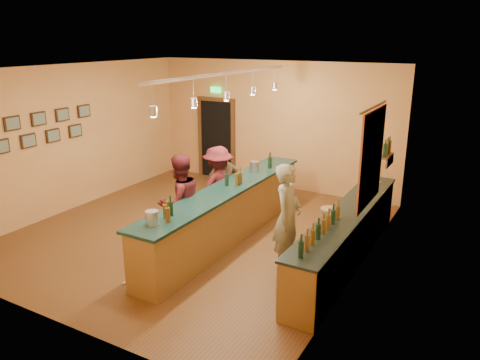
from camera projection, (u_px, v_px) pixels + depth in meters
The scene contains 18 objects.
floor at pixel (197, 232), 9.37m from camera, with size 7.00×7.00×0.00m, color brown.
ceiling at pixel (193, 68), 8.43m from camera, with size 6.50×7.00×0.02m, color silver.
wall_back at pixel (274, 125), 11.82m from camera, with size 6.50×0.02×3.20m, color tan.
wall_front at pixel (40, 212), 5.99m from camera, with size 6.50×0.02×3.20m, color tan.
wall_left at pixel (75, 137), 10.43m from camera, with size 0.02×7.00×3.20m, color tan.
wall_right at pixel (365, 179), 7.38m from camera, with size 0.02×7.00×3.20m, color tan.
doorway at pixel (217, 137), 12.73m from camera, with size 1.15×0.09×2.48m.
tapestry at pixel (372, 158), 7.65m from camera, with size 0.03×1.40×1.60m, color #AA2522.
bottle_shelf at pixel (388, 150), 8.98m from camera, with size 0.17×0.55×0.54m.
picture_grid at pixel (46, 127), 9.68m from camera, with size 0.06×2.20×0.70m, color #382111, non-canonical shape.
back_counter at pixel (346, 236), 7.99m from camera, with size 0.60×4.55×1.27m.
tasting_bar at pixel (227, 210), 8.87m from camera, with size 0.74×5.10×1.38m.
pendant_track at pixel (226, 82), 8.17m from camera, with size 0.11×4.60×0.50m.
bartender at pixel (288, 217), 7.73m from camera, with size 0.66×0.43×1.80m, color gray.
customer_a at pixel (180, 202), 8.42m from camera, with size 0.86×0.67×1.78m, color #59191E.
customer_b at pixel (224, 185), 9.72m from camera, with size 0.94×0.39×1.60m, color #997A51.
customer_c at pixel (218, 186), 9.53m from camera, with size 1.07×0.62×1.66m, color #59191E.
bar_stool at pixel (329, 216), 8.73m from camera, with size 0.34×0.34×0.69m.
Camera 1 is at (4.98, -7.12, 3.75)m, focal length 35.00 mm.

